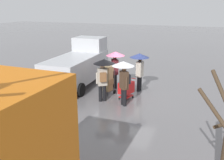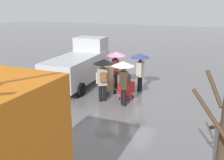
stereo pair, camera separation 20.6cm
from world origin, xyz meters
The scene contains 10 objects.
ground_plane centered at (0.00, 0.00, 0.00)m, with size 90.00×90.00×0.00m, color slate.
slush_patch_near_cluster centered at (3.84, 2.45, 0.00)m, with size 1.88×1.88×0.01m, color silver.
slush_patch_under_van centered at (4.06, 1.86, 0.00)m, with size 2.45×2.45×0.01m, color silver.
cargo_van_parked_right centered at (3.35, -0.42, 1.18)m, with size 2.36×5.42×2.60m.
shopping_cart_vendor centered at (-0.02, 0.89, 0.57)m, with size 0.74×0.93×1.04m.
hand_dolly_boxes centered at (1.07, 0.64, 0.88)m, with size 0.62×0.78×1.55m.
pedestrian_pink_side centered at (1.10, -0.51, 1.58)m, with size 1.04×1.04×2.15m.
pedestrian_black_side centered at (-0.30, -0.50, 1.58)m, with size 1.04×1.04×2.15m.
pedestrian_white_side centered at (0.92, 1.58, 1.57)m, with size 1.04×1.04×2.15m.
pedestrian_far_side centered at (-0.15, 1.68, 1.57)m, with size 1.04×1.04×2.15m.
Camera 1 is at (-3.78, 12.41, 4.63)m, focal length 40.87 mm.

